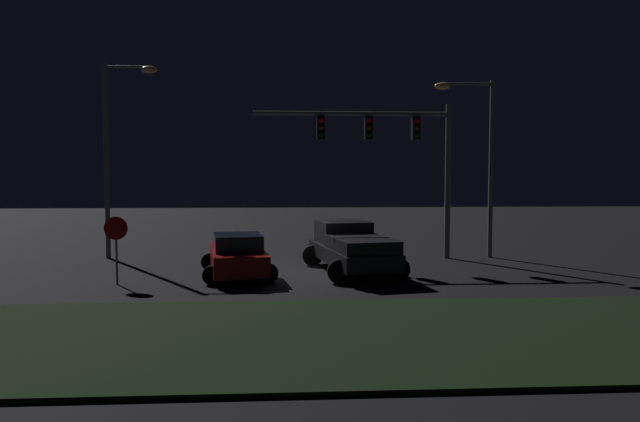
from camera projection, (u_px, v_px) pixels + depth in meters
name	position (u px, v px, depth m)	size (l,w,h in m)	color
ground_plane	(295.00, 271.00, 22.01)	(80.00, 80.00, 0.00)	black
grass_median	(302.00, 336.00, 13.08)	(25.33, 6.91, 0.10)	black
pickup_truck	(351.00, 245.00, 21.81)	(3.52, 5.67, 1.80)	black
car_sedan	(238.00, 256.00, 20.87)	(2.91, 4.62, 1.51)	maroon
traffic_signal_gantry	(391.00, 143.00, 24.91)	(8.32, 0.56, 6.50)	slate
street_lamp_left	(116.00, 137.00, 25.06)	(2.29, 0.44, 8.22)	slate
street_lamp_right	(479.00, 145.00, 25.30)	(2.61, 0.44, 7.54)	slate
stop_sign	(116.00, 237.00, 19.28)	(0.76, 0.08, 2.23)	slate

